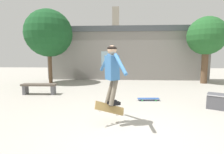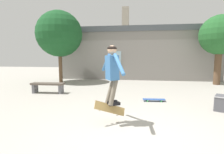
# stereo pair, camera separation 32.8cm
# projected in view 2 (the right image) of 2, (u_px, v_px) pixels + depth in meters

# --- Properties ---
(ground_plane) EXTENTS (40.00, 40.00, 0.00)m
(ground_plane) POSITION_uv_depth(u_px,v_px,m) (133.00, 136.00, 3.55)
(ground_plane) COLOR #A39E93
(building_backdrop) EXTENTS (11.36, 0.52, 4.77)m
(building_backdrop) POSITION_uv_depth(u_px,v_px,m) (136.00, 52.00, 11.61)
(building_backdrop) COLOR gray
(building_backdrop) RESTS_ON ground_plane
(tree_right) EXTENTS (2.17, 2.17, 3.85)m
(tree_right) POSITION_uv_depth(u_px,v_px,m) (220.00, 36.00, 9.57)
(tree_right) COLOR brown
(tree_right) RESTS_ON ground_plane
(tree_left) EXTENTS (2.71, 2.71, 4.27)m
(tree_left) POSITION_uv_depth(u_px,v_px,m) (59.00, 34.00, 10.39)
(tree_left) COLOR brown
(tree_left) RESTS_ON ground_plane
(park_bench) EXTENTS (1.45, 0.43, 0.45)m
(park_bench) POSITION_uv_depth(u_px,v_px,m) (48.00, 86.00, 7.60)
(park_bench) COLOR brown
(park_bench) RESTS_ON ground_plane
(skater) EXTENTS (0.72, 1.19, 1.38)m
(skater) POSITION_uv_depth(u_px,v_px,m) (112.00, 70.00, 4.03)
(skater) COLOR teal
(skateboard_flipping) EXTENTS (0.66, 0.54, 0.47)m
(skateboard_flipping) POSITION_uv_depth(u_px,v_px,m) (110.00, 108.00, 4.16)
(skateboard_flipping) COLOR #AD894C
(skateboard_resting) EXTENTS (0.80, 0.27, 0.08)m
(skateboard_resting) POSITION_uv_depth(u_px,v_px,m) (154.00, 99.00, 6.26)
(skateboard_resting) COLOR #2D519E
(skateboard_resting) RESTS_ON ground_plane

